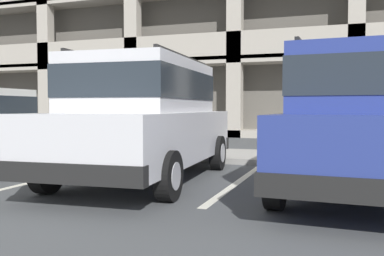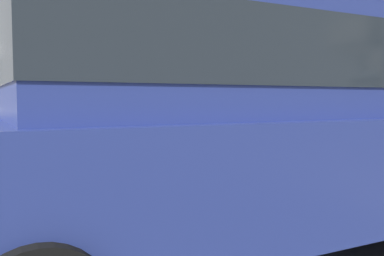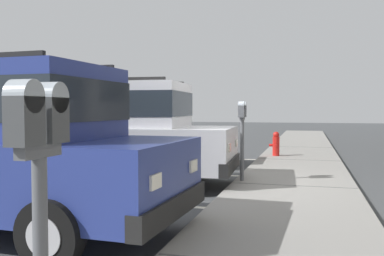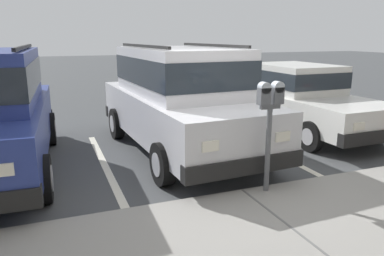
# 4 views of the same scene
# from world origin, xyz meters

# --- Properties ---
(ground_plane) EXTENTS (80.00, 80.00, 0.10)m
(ground_plane) POSITION_xyz_m (0.00, 0.00, -0.05)
(ground_plane) COLOR #444749
(sidewalk) EXTENTS (40.00, 2.20, 0.12)m
(sidewalk) POSITION_xyz_m (0.00, 1.30, 0.06)
(sidewalk) COLOR gray
(sidewalk) RESTS_ON ground_plane
(parking_stall_lines) EXTENTS (12.72, 4.80, 0.01)m
(parking_stall_lines) POSITION_xyz_m (1.57, -1.40, 0.00)
(parking_stall_lines) COLOR silver
(parking_stall_lines) RESTS_ON ground_plane
(silver_suv) EXTENTS (2.20, 4.88, 2.03)m
(silver_suv) POSITION_xyz_m (0.07, -2.16, 1.09)
(silver_suv) COLOR silver
(silver_suv) RESTS_ON ground_plane
(red_sedan) EXTENTS (1.93, 4.53, 1.54)m
(red_sedan) POSITION_xyz_m (-3.06, -2.71, 0.82)
(red_sedan) COLOR silver
(red_sedan) RESTS_ON ground_plane
(parking_meter_near) EXTENTS (0.35, 0.12, 1.50)m
(parking_meter_near) POSITION_xyz_m (-0.29, 0.35, 1.23)
(parking_meter_near) COLOR #595B60
(parking_meter_near) RESTS_ON sidewalk
(parking_meter_far) EXTENTS (0.35, 0.12, 1.48)m
(parking_meter_far) POSITION_xyz_m (6.00, 0.36, 1.23)
(parking_meter_far) COLOR #595B60
(parking_meter_far) RESTS_ON sidewalk
(fire_hydrant) EXTENTS (0.30, 0.30, 0.70)m
(fire_hydrant) POSITION_xyz_m (-4.87, 0.65, 0.46)
(fire_hydrant) COLOR red
(fire_hydrant) RESTS_ON sidewalk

